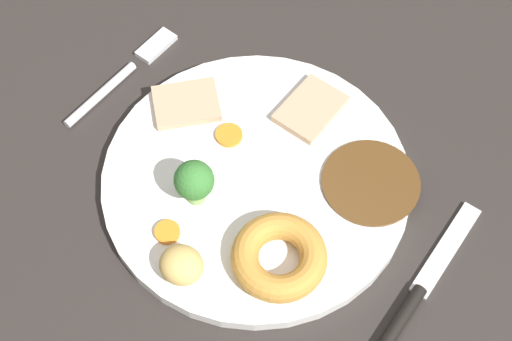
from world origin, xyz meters
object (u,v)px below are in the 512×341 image
object	(u,v)px
roast_potato_left	(181,265)
carrot_coin_front	(167,232)
dinner_plate	(256,180)
fork	(124,74)
meat_slice_under	(186,104)
broccoli_floret	(194,181)
carrot_coin_back	(229,135)
knife	(415,298)
yorkshire_pudding	(279,257)
meat_slice_main	(311,109)

from	to	relation	value
roast_potato_left	carrot_coin_front	world-z (taller)	roast_potato_left
dinner_plate	fork	distance (cm)	18.60
meat_slice_under	broccoli_floret	xyz separation A→B (cm)	(6.90, -7.69, 2.54)
meat_slice_under	roast_potato_left	world-z (taller)	roast_potato_left
carrot_coin_back	knife	bearing A→B (deg)	-10.28
meat_slice_under	fork	size ratio (longest dim) A/B	0.41
meat_slice_under	roast_potato_left	bearing A→B (deg)	-54.17
carrot_coin_front	fork	size ratio (longest dim) A/B	0.15
meat_slice_under	yorkshire_pudding	size ratio (longest dim) A/B	0.76
dinner_plate	fork	world-z (taller)	dinner_plate
roast_potato_left	knife	size ratio (longest dim) A/B	0.21
dinner_plate	carrot_coin_back	xyz separation A→B (cm)	(-4.60, 2.19, 0.92)
dinner_plate	knife	xyz separation A→B (cm)	(17.80, -1.87, -0.25)
roast_potato_left	meat_slice_under	bearing A→B (deg)	125.83
carrot_coin_front	fork	distance (cm)	19.56
carrot_coin_back	dinner_plate	bearing A→B (deg)	-25.47
dinner_plate	carrot_coin_front	xyz separation A→B (cm)	(-3.15, -9.28, 0.97)
carrot_coin_front	dinner_plate	bearing A→B (deg)	71.25
broccoli_floret	meat_slice_under	bearing A→B (deg)	131.89
yorkshire_pudding	roast_potato_left	world-z (taller)	roast_potato_left
meat_slice_under	carrot_coin_back	distance (cm)	5.54
fork	roast_potato_left	bearing A→B (deg)	-123.68
yorkshire_pudding	carrot_coin_front	bearing A→B (deg)	-161.74
broccoli_floret	knife	size ratio (longest dim) A/B	0.27
meat_slice_main	roast_potato_left	xyz separation A→B (cm)	(-0.08, -20.52, 1.05)
dinner_plate	meat_slice_under	xyz separation A→B (cm)	(-10.10, 2.76, 1.10)
carrot_coin_front	knife	bearing A→B (deg)	19.48
meat_slice_under	yorkshire_pudding	world-z (taller)	yorkshire_pudding
carrot_coin_back	fork	distance (cm)	13.83
meat_slice_main	carrot_coin_back	bearing A→B (deg)	-125.19
carrot_coin_front	yorkshire_pudding	bearing A→B (deg)	18.26
carrot_coin_front	broccoli_floret	bearing A→B (deg)	90.68
meat_slice_under	carrot_coin_front	xyz separation A→B (cm)	(6.95, -12.04, -0.13)
meat_slice_under	knife	distance (cm)	28.31
yorkshire_pudding	broccoli_floret	size ratio (longest dim) A/B	1.67
dinner_plate	fork	xyz separation A→B (cm)	(-18.36, 2.96, -0.31)
yorkshire_pudding	broccoli_floret	distance (cm)	9.95
roast_potato_left	carrot_coin_back	bearing A→B (deg)	109.25
meat_slice_under	broccoli_floret	bearing A→B (deg)	-48.11
broccoli_floret	roast_potato_left	bearing A→B (deg)	-62.70
carrot_coin_front	meat_slice_under	bearing A→B (deg)	120.00
meat_slice_main	knife	xyz separation A→B (cm)	(17.55, -10.93, -1.35)
meat_slice_main	fork	bearing A→B (deg)	-161.84
dinner_plate	carrot_coin_back	world-z (taller)	carrot_coin_back
meat_slice_main	knife	world-z (taller)	meat_slice_main
roast_potato_left	carrot_coin_front	size ratio (longest dim) A/B	1.70
yorkshire_pudding	roast_potato_left	bearing A→B (deg)	-139.79
meat_slice_under	fork	distance (cm)	8.38
fork	meat_slice_main	bearing A→B (deg)	-67.63
meat_slice_under	carrot_coin_front	size ratio (longest dim) A/B	2.76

